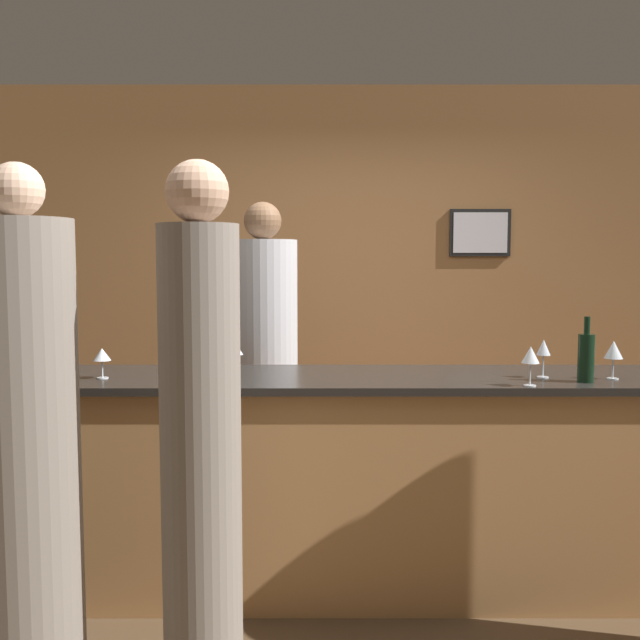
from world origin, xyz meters
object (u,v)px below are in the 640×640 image
object	(u,v)px
guest_0	(27,453)
wine_bottle_0	(587,357)
bartender	(265,379)
guest_2	(202,440)

from	to	relation	value
guest_0	wine_bottle_0	world-z (taller)	guest_0
bartender	guest_2	bearing A→B (deg)	86.18
bartender	guest_0	size ratio (longest dim) A/B	1.00
guest_2	wine_bottle_0	bearing A→B (deg)	20.37
bartender	guest_0	world-z (taller)	guest_0
guest_2	wine_bottle_0	distance (m)	1.72
bartender	guest_2	world-z (taller)	guest_2
guest_2	bartender	bearing A→B (deg)	86.18
bartender	guest_2	distance (m)	1.55
bartender	guest_0	distance (m)	1.75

